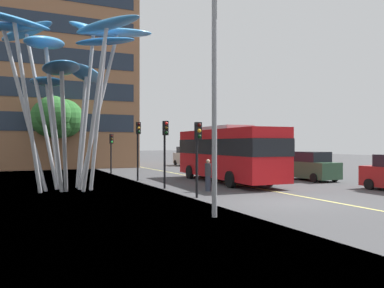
# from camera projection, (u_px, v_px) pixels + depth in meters

# --- Properties ---
(ground) EXTENTS (120.00, 240.00, 0.10)m
(ground) POSITION_uv_depth(u_px,v_px,m) (273.00, 204.00, 16.56)
(ground) COLOR #424244
(red_bus) EXTENTS (3.19, 10.88, 3.67)m
(red_bus) POSITION_uv_depth(u_px,v_px,m) (227.00, 152.00, 25.57)
(red_bus) COLOR red
(red_bus) RESTS_ON ground
(leaf_sculpture) EXTENTS (9.96, 9.55, 9.56)m
(leaf_sculpture) POSITION_uv_depth(u_px,v_px,m) (65.00, 55.00, 21.11)
(leaf_sculpture) COLOR #9EA0A5
(leaf_sculpture) RESTS_ON ground
(traffic_light_kerb_near) EXTENTS (0.28, 0.42, 3.52)m
(traffic_light_kerb_near) POSITION_uv_depth(u_px,v_px,m) (198.00, 143.00, 18.16)
(traffic_light_kerb_near) COLOR black
(traffic_light_kerb_near) RESTS_ON ground
(traffic_light_kerb_far) EXTENTS (0.28, 0.42, 3.79)m
(traffic_light_kerb_far) POSITION_uv_depth(u_px,v_px,m) (165.00, 140.00, 21.85)
(traffic_light_kerb_far) COLOR black
(traffic_light_kerb_far) RESTS_ON ground
(traffic_light_island_mid) EXTENTS (0.28, 0.42, 3.97)m
(traffic_light_island_mid) POSITION_uv_depth(u_px,v_px,m) (138.00, 139.00, 26.45)
(traffic_light_island_mid) COLOR black
(traffic_light_island_mid) RESTS_ON ground
(traffic_light_opposite) EXTENTS (0.28, 0.42, 3.31)m
(traffic_light_opposite) POSITION_uv_depth(u_px,v_px,m) (111.00, 145.00, 32.47)
(traffic_light_opposite) COLOR black
(traffic_light_opposite) RESTS_ON ground
(car_parked_mid) EXTENTS (1.96, 3.85, 1.97)m
(car_parked_mid) POSITION_uv_depth(u_px,v_px,m) (312.00, 167.00, 26.82)
(car_parked_mid) COLOR #2D5138
(car_parked_mid) RESTS_ON ground
(car_parked_far) EXTENTS (2.09, 4.45, 2.17)m
(car_parked_far) POSITION_uv_depth(u_px,v_px,m) (252.00, 161.00, 32.88)
(car_parked_far) COLOR navy
(car_parked_far) RESTS_ON ground
(car_side_street) EXTENTS (1.93, 3.89, 2.08)m
(car_side_street) POSITION_uv_depth(u_px,v_px,m) (210.00, 159.00, 39.59)
(car_side_street) COLOR #2D5138
(car_side_street) RESTS_ON ground
(car_far_side) EXTENTS (1.92, 3.97, 2.16)m
(car_far_side) POSITION_uv_depth(u_px,v_px,m) (186.00, 157.00, 44.99)
(car_far_side) COLOR gray
(car_far_side) RESTS_ON ground
(street_lamp) EXTENTS (1.52, 0.44, 8.78)m
(street_lamp) POSITION_uv_depth(u_px,v_px,m) (222.00, 59.00, 13.57)
(street_lamp) COLOR gray
(street_lamp) RESTS_ON ground
(tree_pavement_near) EXTENTS (4.88, 4.98, 6.86)m
(tree_pavement_near) POSITION_uv_depth(u_px,v_px,m) (56.00, 117.00, 36.59)
(tree_pavement_near) COLOR brown
(tree_pavement_near) RESTS_ON ground
(tree_pavement_far) EXTENTS (4.72, 5.81, 7.87)m
(tree_pavement_far) POSITION_uv_depth(u_px,v_px,m) (48.00, 117.00, 39.88)
(tree_pavement_far) COLOR brown
(tree_pavement_far) RESTS_ON ground
(pedestrian) EXTENTS (0.34, 0.34, 1.69)m
(pedestrian) POSITION_uv_depth(u_px,v_px,m) (208.00, 175.00, 20.83)
(pedestrian) COLOR #2D3342
(pedestrian) RESTS_ON ground
(backdrop_building) EXTENTS (22.08, 12.92, 22.18)m
(backdrop_building) POSITION_uv_depth(u_px,v_px,m) (23.00, 64.00, 42.24)
(backdrop_building) COLOR #8E6042
(backdrop_building) RESTS_ON ground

